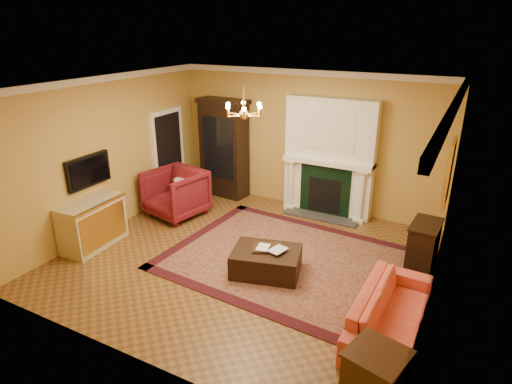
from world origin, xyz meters
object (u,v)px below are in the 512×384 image
Objects in this scene: commode at (92,223)px; end_table at (375,378)px; coral_sofa at (391,306)px; pedestal_table at (185,193)px; china_cabinet at (224,150)px; console_table at (423,247)px; leather_ottoman at (266,261)px; wingback_armchair at (175,191)px.

end_table is at bearing -14.89° from commode.
pedestal_table is at bearing 69.77° from coral_sofa.
china_cabinet is at bearing 56.12° from coral_sofa.
coral_sofa is at bearing -21.83° from pedestal_table.
end_table is 0.79× the size of console_table.
console_table reaches higher than leather_ottoman.
pedestal_table is at bearing 70.50° from commode.
china_cabinet is at bearing 91.76° from wingback_armchair.
wingback_armchair is 0.55× the size of coral_sofa.
wingback_armchair reaches higher than console_table.
pedestal_table is 0.71× the size of leather_ottoman.
china_cabinet is 3.79m from leather_ottoman.
leather_ottoman is (2.66, -1.39, -0.23)m from pedestal_table.
commode is at bearing -94.13° from wingback_armchair.
coral_sofa reaches higher than leather_ottoman.
commode is 5.37m from coral_sofa.
console_table is at bearing -10.43° from china_cabinet.
pedestal_table is 0.96× the size of console_table.
leather_ottoman is (-2.10, 0.52, -0.18)m from coral_sofa.
china_cabinet is 6.54m from end_table.
wingback_armchair is 5.76m from end_table.
coral_sofa reaches higher than pedestal_table.
china_cabinet reaches higher than pedestal_table.
china_cabinet is 2.01× the size of leather_ottoman.
end_table is at bearing -53.87° from leather_ottoman.
commode is at bearing -97.41° from china_cabinet.
china_cabinet is 5.66m from coral_sofa.
end_table is (4.85, -3.18, -0.13)m from pedestal_table.
wingback_armchair reaches higher than end_table.
console_table is at bearing 88.91° from end_table.
leather_ottoman is (-2.18, 1.79, -0.10)m from end_table.
wingback_armchair is 3.01m from leather_ottoman.
console_table is 0.73× the size of leather_ottoman.
wingback_armchair is at bearing 148.91° from end_table.
china_cabinet is at bearing 135.77° from end_table.
coral_sofa is (4.76, -1.91, -0.05)m from pedestal_table.
wingback_armchair is at bearing 71.22° from commode.
leather_ottoman is at bearing 7.93° from commode.
leather_ottoman is at bearing -144.98° from console_table.
commode reaches higher than end_table.
commode is at bearing 167.87° from end_table.
coral_sofa is 2.54× the size of console_table.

